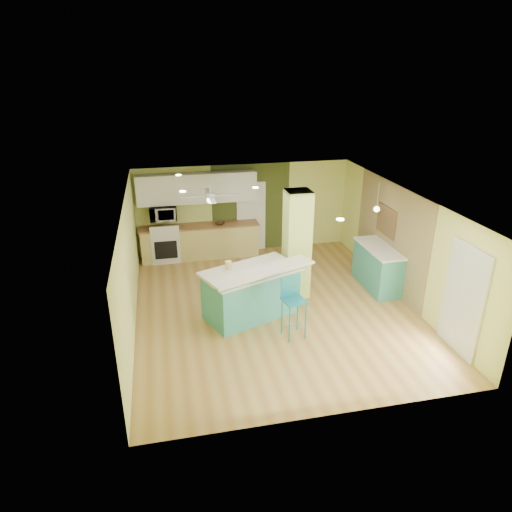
{
  "coord_description": "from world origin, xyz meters",
  "views": [
    {
      "loc": [
        -2.26,
        -8.68,
        5.02
      ],
      "look_at": [
        -0.31,
        0.4,
        1.1
      ],
      "focal_mm": 32.0,
      "sensor_mm": 36.0,
      "label": 1
    }
  ],
  "objects_px": {
    "bar_stool": "(293,297)",
    "fruit_bowl": "(220,223)",
    "side_counter": "(378,267)",
    "peninsula": "(252,292)",
    "canister": "(228,265)"
  },
  "relations": [
    {
      "from": "peninsula",
      "to": "bar_stool",
      "type": "xyz_separation_m",
      "value": [
        0.63,
        -0.9,
        0.27
      ]
    },
    {
      "from": "canister",
      "to": "side_counter",
      "type": "bearing_deg",
      "value": 8.2
    },
    {
      "from": "bar_stool",
      "to": "fruit_bowl",
      "type": "height_order",
      "value": "bar_stool"
    },
    {
      "from": "peninsula",
      "to": "canister",
      "type": "bearing_deg",
      "value": 135.9
    },
    {
      "from": "side_counter",
      "to": "fruit_bowl",
      "type": "distance_m",
      "value": 4.38
    },
    {
      "from": "fruit_bowl",
      "to": "bar_stool",
      "type": "bearing_deg",
      "value": -79.2
    },
    {
      "from": "canister",
      "to": "bar_stool",
      "type": "bearing_deg",
      "value": -45.13
    },
    {
      "from": "bar_stool",
      "to": "side_counter",
      "type": "height_order",
      "value": "bar_stool"
    },
    {
      "from": "peninsula",
      "to": "side_counter",
      "type": "distance_m",
      "value": 3.33
    },
    {
      "from": "peninsula",
      "to": "side_counter",
      "type": "relative_size",
      "value": 1.54
    },
    {
      "from": "bar_stool",
      "to": "fruit_bowl",
      "type": "distance_m",
      "value": 4.38
    },
    {
      "from": "bar_stool",
      "to": "fruit_bowl",
      "type": "xyz_separation_m",
      "value": [
        -0.82,
        4.3,
        0.14
      ]
    },
    {
      "from": "peninsula",
      "to": "fruit_bowl",
      "type": "distance_m",
      "value": 3.43
    },
    {
      "from": "peninsula",
      "to": "canister",
      "type": "height_order",
      "value": "canister"
    },
    {
      "from": "side_counter",
      "to": "canister",
      "type": "distance_m",
      "value": 3.8
    }
  ]
}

